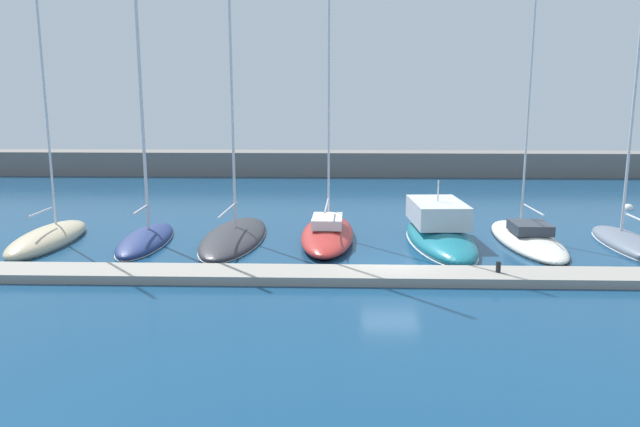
{
  "coord_description": "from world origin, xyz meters",
  "views": [
    {
      "loc": [
        -2.38,
        -25.47,
        7.37
      ],
      "look_at": [
        -3.27,
        3.78,
        1.72
      ],
      "focal_mm": 33.45,
      "sensor_mm": 36.0,
      "label": 1
    }
  ],
  "objects_px": {
    "sailboat_sand_nearest": "(48,237)",
    "sailboat_charcoal_third": "(234,235)",
    "sailboat_navy_second": "(146,237)",
    "sailboat_ivory_sixth": "(527,238)",
    "motorboat_teal_fifth": "(439,232)",
    "mooring_buoy_white": "(628,209)",
    "sailboat_slate_seventh": "(630,242)",
    "sailboat_red_fourth": "(328,232)",
    "dock_bollard": "(498,267)"
  },
  "relations": [
    {
      "from": "sailboat_ivory_sixth",
      "to": "mooring_buoy_white",
      "type": "height_order",
      "value": "sailboat_ivory_sixth"
    },
    {
      "from": "sailboat_sand_nearest",
      "to": "sailboat_navy_second",
      "type": "height_order",
      "value": "sailboat_sand_nearest"
    },
    {
      "from": "sailboat_navy_second",
      "to": "sailboat_slate_seventh",
      "type": "distance_m",
      "value": 24.72
    },
    {
      "from": "sailboat_charcoal_third",
      "to": "dock_bollard",
      "type": "relative_size",
      "value": 46.24
    },
    {
      "from": "sailboat_charcoal_third",
      "to": "sailboat_red_fourth",
      "type": "xyz_separation_m",
      "value": [
        4.96,
        -0.03,
        0.19
      ]
    },
    {
      "from": "sailboat_charcoal_third",
      "to": "sailboat_slate_seventh",
      "type": "distance_m",
      "value": 20.27
    },
    {
      "from": "sailboat_sand_nearest",
      "to": "motorboat_teal_fifth",
      "type": "distance_m",
      "value": 20.21
    },
    {
      "from": "sailboat_sand_nearest",
      "to": "dock_bollard",
      "type": "bearing_deg",
      "value": -105.76
    },
    {
      "from": "sailboat_navy_second",
      "to": "mooring_buoy_white",
      "type": "xyz_separation_m",
      "value": [
        29.65,
        10.46,
        -0.3
      ]
    },
    {
      "from": "mooring_buoy_white",
      "to": "sailboat_navy_second",
      "type": "bearing_deg",
      "value": -160.56
    },
    {
      "from": "motorboat_teal_fifth",
      "to": "sailboat_slate_seventh",
      "type": "distance_m",
      "value": 9.52
    },
    {
      "from": "sailboat_ivory_sixth",
      "to": "dock_bollard",
      "type": "bearing_deg",
      "value": 153.74
    },
    {
      "from": "sailboat_navy_second",
      "to": "sailboat_ivory_sixth",
      "type": "xyz_separation_m",
      "value": [
        19.8,
        0.6,
        -0.07
      ]
    },
    {
      "from": "sailboat_sand_nearest",
      "to": "sailboat_slate_seventh",
      "type": "distance_m",
      "value": 29.67
    },
    {
      "from": "sailboat_red_fourth",
      "to": "dock_bollard",
      "type": "relative_size",
      "value": 39.78
    },
    {
      "from": "sailboat_red_fourth",
      "to": "motorboat_teal_fifth",
      "type": "relative_size",
      "value": 1.78
    },
    {
      "from": "mooring_buoy_white",
      "to": "dock_bollard",
      "type": "height_order",
      "value": "dock_bollard"
    },
    {
      "from": "sailboat_charcoal_third",
      "to": "dock_bollard",
      "type": "distance_m",
      "value": 13.92
    },
    {
      "from": "sailboat_navy_second",
      "to": "sailboat_red_fourth",
      "type": "relative_size",
      "value": 0.85
    },
    {
      "from": "sailboat_sand_nearest",
      "to": "sailboat_charcoal_third",
      "type": "height_order",
      "value": "sailboat_charcoal_third"
    },
    {
      "from": "sailboat_slate_seventh",
      "to": "mooring_buoy_white",
      "type": "xyz_separation_m",
      "value": [
        4.93,
        10.6,
        -0.24
      ]
    },
    {
      "from": "sailboat_charcoal_third",
      "to": "motorboat_teal_fifth",
      "type": "height_order",
      "value": "sailboat_charcoal_third"
    },
    {
      "from": "dock_bollard",
      "to": "sailboat_ivory_sixth",
      "type": "bearing_deg",
      "value": 64.18
    },
    {
      "from": "sailboat_charcoal_third",
      "to": "sailboat_ivory_sixth",
      "type": "height_order",
      "value": "sailboat_charcoal_third"
    },
    {
      "from": "sailboat_sand_nearest",
      "to": "sailboat_navy_second",
      "type": "relative_size",
      "value": 1.09
    },
    {
      "from": "motorboat_teal_fifth",
      "to": "mooring_buoy_white",
      "type": "bearing_deg",
      "value": -58.58
    },
    {
      "from": "motorboat_teal_fifth",
      "to": "mooring_buoy_white",
      "type": "distance_m",
      "value": 17.47
    },
    {
      "from": "sailboat_navy_second",
      "to": "mooring_buoy_white",
      "type": "bearing_deg",
      "value": -73.22
    },
    {
      "from": "sailboat_slate_seventh",
      "to": "sailboat_red_fourth",
      "type": "bearing_deg",
      "value": 88.62
    },
    {
      "from": "mooring_buoy_white",
      "to": "sailboat_ivory_sixth",
      "type": "bearing_deg",
      "value": -134.99
    },
    {
      "from": "sailboat_slate_seventh",
      "to": "dock_bollard",
      "type": "relative_size",
      "value": 33.89
    },
    {
      "from": "sailboat_red_fourth",
      "to": "dock_bollard",
      "type": "xyz_separation_m",
      "value": [
        7.12,
        -6.88,
        0.15
      ]
    },
    {
      "from": "sailboat_navy_second",
      "to": "sailboat_ivory_sixth",
      "type": "height_order",
      "value": "sailboat_ivory_sixth"
    },
    {
      "from": "sailboat_sand_nearest",
      "to": "mooring_buoy_white",
      "type": "bearing_deg",
      "value": -73.46
    },
    {
      "from": "sailboat_charcoal_third",
      "to": "dock_bollard",
      "type": "height_order",
      "value": "sailboat_charcoal_third"
    },
    {
      "from": "sailboat_red_fourth",
      "to": "sailboat_ivory_sixth",
      "type": "height_order",
      "value": "sailboat_red_fourth"
    },
    {
      "from": "sailboat_red_fourth",
      "to": "dock_bollard",
      "type": "distance_m",
      "value": 9.91
    },
    {
      "from": "mooring_buoy_white",
      "to": "sailboat_red_fourth",
      "type": "bearing_deg",
      "value": -154.42
    },
    {
      "from": "sailboat_sand_nearest",
      "to": "sailboat_ivory_sixth",
      "type": "height_order",
      "value": "sailboat_ivory_sixth"
    },
    {
      "from": "sailboat_sand_nearest",
      "to": "motorboat_teal_fifth",
      "type": "height_order",
      "value": "sailboat_sand_nearest"
    },
    {
      "from": "sailboat_navy_second",
      "to": "sailboat_red_fourth",
      "type": "height_order",
      "value": "sailboat_red_fourth"
    },
    {
      "from": "motorboat_teal_fifth",
      "to": "mooring_buoy_white",
      "type": "xyz_separation_m",
      "value": [
        14.41,
        9.85,
        -0.56
      ]
    },
    {
      "from": "sailboat_navy_second",
      "to": "sailboat_charcoal_third",
      "type": "bearing_deg",
      "value": -82.29
    },
    {
      "from": "sailboat_navy_second",
      "to": "sailboat_ivory_sixth",
      "type": "distance_m",
      "value": 19.81
    },
    {
      "from": "sailboat_red_fourth",
      "to": "sailboat_slate_seventh",
      "type": "relative_size",
      "value": 1.17
    },
    {
      "from": "sailboat_slate_seventh",
      "to": "dock_bollard",
      "type": "height_order",
      "value": "sailboat_slate_seventh"
    },
    {
      "from": "sailboat_sand_nearest",
      "to": "sailboat_charcoal_third",
      "type": "relative_size",
      "value": 0.8
    },
    {
      "from": "dock_bollard",
      "to": "sailboat_slate_seventh",
      "type": "bearing_deg",
      "value": 36.16
    },
    {
      "from": "sailboat_ivory_sixth",
      "to": "sailboat_red_fourth",
      "type": "bearing_deg",
      "value": 88.57
    },
    {
      "from": "sailboat_ivory_sixth",
      "to": "sailboat_slate_seventh",
      "type": "distance_m",
      "value": 4.98
    }
  ]
}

